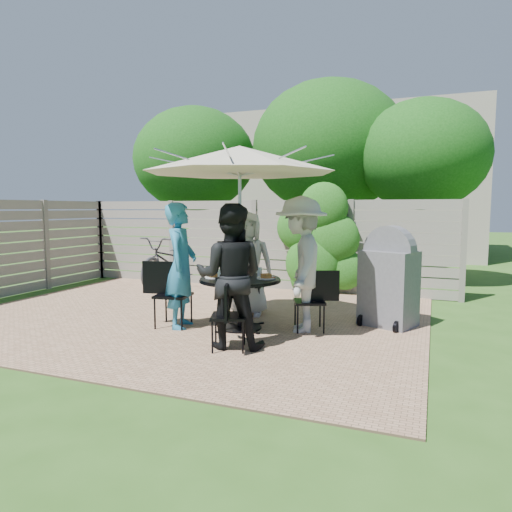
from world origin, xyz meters
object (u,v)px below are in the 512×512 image
at_px(umbrella, 240,160).
at_px(plate_right, 266,277).
at_px(chair_front, 229,330).
at_px(chair_right, 310,313).
at_px(chair_left, 172,308).
at_px(plate_back, 244,273).
at_px(glass_front, 245,276).
at_px(person_back, 248,264).
at_px(bicycle, 170,261).
at_px(chair_back, 249,296).
at_px(plate_front, 236,280).
at_px(bbq_grill, 389,281).
at_px(person_front, 230,277).
at_px(person_left, 181,266).
at_px(syrup_jug, 236,272).
at_px(coffee_cup, 249,272).
at_px(glass_right, 260,272).
at_px(glass_left, 220,274).
at_px(plate_left, 214,276).
at_px(patio_table, 240,294).
at_px(person_right, 301,265).

distance_m(umbrella, plate_right, 1.62).
xyz_separation_m(chair_front, chair_right, (0.68, 1.18, -0.00)).
distance_m(chair_left, plate_back, 1.13).
bearing_deg(glass_front, chair_front, -83.20).
xyz_separation_m(person_back, bicycle, (-2.62, 1.96, -0.27)).
distance_m(chair_back, plate_front, 1.40).
bearing_deg(glass_front, plate_right, 60.67).
distance_m(plate_front, bbq_grill, 2.20).
bearing_deg(person_front, person_left, -45.00).
distance_m(chair_right, bbq_grill, 1.24).
bearing_deg(chair_front, person_back, -4.84).
height_order(syrup_jug, coffee_cup, syrup_jug).
relative_size(chair_back, person_back, 0.59).
height_order(person_front, bbq_grill, person_front).
height_order(plate_back, plate_front, same).
bearing_deg(plate_back, plate_front, -74.83).
distance_m(glass_front, coffee_cup, 0.48).
relative_size(chair_back, glass_right, 6.92).
xyz_separation_m(chair_left, glass_left, (0.71, 0.08, 0.51)).
bearing_deg(coffee_cup, person_back, 114.48).
distance_m(person_front, glass_left, 0.77).
bearing_deg(plate_left, bbq_grill, 24.48).
relative_size(person_left, chair_front, 2.09).
relative_size(patio_table, person_left, 0.77).
bearing_deg(person_left, umbrella, -90.00).
height_order(coffee_cup, bbq_grill, bbq_grill).
bearing_deg(person_back, chair_back, 89.44).
distance_m(plate_back, glass_left, 0.53).
height_order(plate_front, bicycle, bicycle).
relative_size(person_front, glass_right, 12.41).
relative_size(umbrella, glass_left, 22.67).
xyz_separation_m(person_back, glass_right, (0.44, -0.63, -0.02)).
bearing_deg(plate_back, coffee_cup, -39.29).
relative_size(chair_front, plate_left, 3.24).
bearing_deg(person_back, umbrella, -90.00).
xyz_separation_m(chair_front, glass_right, (-0.03, 1.10, 0.54)).
xyz_separation_m(chair_left, plate_left, (0.59, 0.16, 0.46)).
bearing_deg(person_left, bicycle, 19.22).
xyz_separation_m(patio_table, plate_right, (0.35, 0.09, 0.24)).
bearing_deg(person_front, patio_table, -90.00).
relative_size(person_back, person_front, 0.94).
relative_size(chair_back, bbq_grill, 0.67).
bearing_deg(person_right, chair_right, 90.71).
distance_m(person_back, plate_left, 0.91).
xyz_separation_m(chair_right, plate_back, (-1.02, 0.09, 0.49)).
distance_m(plate_back, plate_left, 0.51).
xyz_separation_m(plate_back, plate_right, (0.44, -0.25, 0.00)).
bearing_deg(bbq_grill, plate_front, -123.17).
xyz_separation_m(chair_left, chair_right, (1.86, 0.51, -0.03)).
relative_size(person_left, bbq_grill, 1.22).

